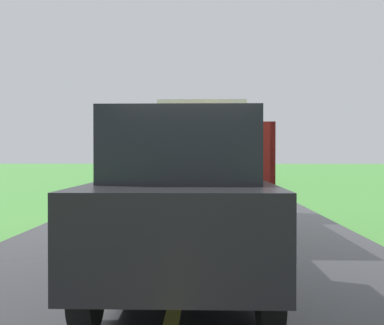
% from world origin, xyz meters
% --- Properties ---
extents(banana_truck_near, '(2.38, 5.82, 2.80)m').
position_xyz_m(banana_truck_near, '(0.23, 11.48, 1.48)').
color(banana_truck_near, '#2D2D30').
rests_on(banana_truck_near, road_surface).
extents(banana_truck_far, '(2.38, 5.81, 2.80)m').
position_xyz_m(banana_truck_far, '(0.21, 27.32, 1.47)').
color(banana_truck_far, '#2D2D30').
rests_on(banana_truck_far, road_surface).
extents(following_car, '(1.74, 4.10, 1.92)m').
position_xyz_m(following_car, '(0.07, 5.58, 1.07)').
color(following_car, black).
rests_on(following_car, road_surface).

